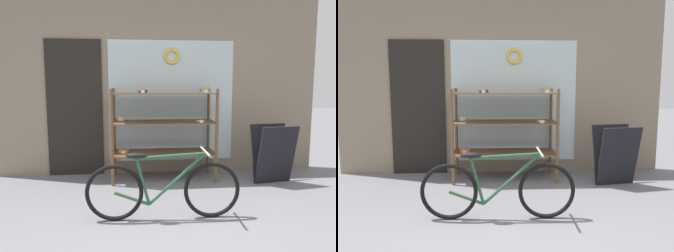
# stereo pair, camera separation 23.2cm
# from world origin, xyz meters

# --- Properties ---
(ground_plane) EXTENTS (30.00, 30.00, 0.00)m
(ground_plane) POSITION_xyz_m (0.00, 0.00, 0.00)
(ground_plane) COLOR slate
(storefront_facade) EXTENTS (5.15, 0.13, 3.39)m
(storefront_facade) POSITION_xyz_m (-0.04, 2.56, 1.65)
(storefront_facade) COLOR gray
(storefront_facade) RESTS_ON ground_plane
(display_case) EXTENTS (1.53, 0.58, 1.37)m
(display_case) POSITION_xyz_m (0.03, 2.14, 0.84)
(display_case) COLOR brown
(display_case) RESTS_ON ground_plane
(bicycle) EXTENTS (1.64, 0.46, 0.74)m
(bicycle) POSITION_xyz_m (-0.11, 0.66, 0.33)
(bicycle) COLOR black
(bicycle) RESTS_ON ground_plane
(sandwich_board) EXTENTS (0.63, 0.47, 0.84)m
(sandwich_board) POSITION_xyz_m (1.59, 1.78, 0.43)
(sandwich_board) COLOR black
(sandwich_board) RESTS_ON ground_plane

